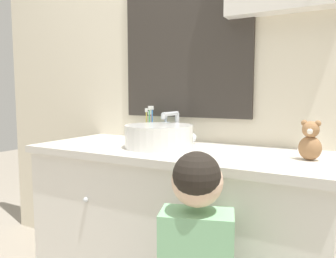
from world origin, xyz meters
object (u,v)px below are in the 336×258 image
at_px(sink_basin, 159,136).
at_px(soap_dispenser, 165,131).
at_px(teddy_bear, 310,141).
at_px(toothbrush_holder, 150,131).

bearing_deg(sink_basin, soap_dispenser, 112.87).
relative_size(soap_dispenser, teddy_bear, 0.89).
xyz_separation_m(sink_basin, toothbrush_holder, (-0.19, 0.21, -0.01)).
distance_m(soap_dispenser, teddy_bear, 0.82).
bearing_deg(soap_dispenser, teddy_bear, -15.39).
relative_size(sink_basin, teddy_bear, 2.40).
height_order(sink_basin, soap_dispenser, sink_basin).
distance_m(sink_basin, teddy_bear, 0.69).
bearing_deg(teddy_bear, sink_basin, -178.44).
height_order(sink_basin, teddy_bear, sink_basin).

